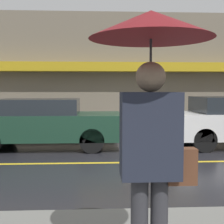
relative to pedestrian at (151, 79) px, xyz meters
The scene contains 6 objects.
ground_plane 5.11m from the pedestrian, 85.86° to the left, with size 80.00×80.00×0.00m, color black.
sidewalk_far 9.09m from the pedestrian, 87.78° to the left, with size 28.00×1.94×0.13m.
lane_marking 5.11m from the pedestrian, 85.86° to the left, with size 25.20×0.12×0.01m.
building_storefront 10.02m from the pedestrian, 88.03° to the left, with size 28.00×0.85×4.77m.
pedestrian is the anchor object (origin of this frame).
car_dark_green 7.11m from the pedestrian, 106.33° to the left, with size 4.45×1.83×1.46m.
Camera 1 is at (-0.79, -7.27, 1.75)m, focal length 50.00 mm.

